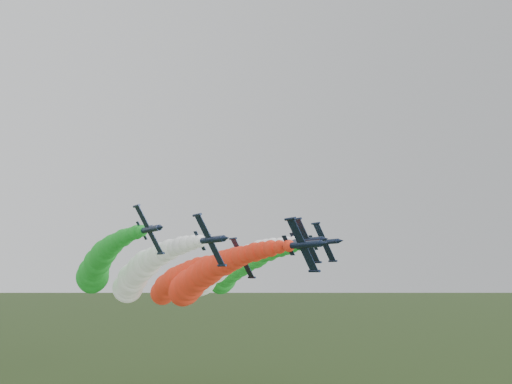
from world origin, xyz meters
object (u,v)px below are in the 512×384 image
jet_inner_right (215,272)px  jet_inner_left (138,274)px  jet_outer_right (236,271)px  jet_outer_left (98,267)px  jet_lead (199,279)px  jet_trail (174,282)px

jet_inner_right → jet_inner_left: bearing=-173.6°
jet_inner_left → jet_outer_right: bearing=18.3°
jet_inner_left → jet_outer_left: 13.83m
jet_inner_left → jet_inner_right: size_ratio=1.00×
jet_inner_left → jet_inner_right: 22.95m
jet_inner_left → jet_outer_right: size_ratio=1.00×
jet_inner_left → jet_inner_right: bearing=6.4°
jet_lead → jet_trail: jet_lead is taller
jet_outer_left → jet_trail: 25.32m
jet_outer_right → jet_trail: (-17.32, 6.23, -3.31)m
jet_inner_left → jet_outer_right: (35.47, 11.71, 1.13)m
jet_outer_left → jet_trail: (24.31, 5.71, -4.15)m
jet_outer_left → jet_inner_right: bearing=-18.4°
jet_inner_right → jet_lead: bearing=-132.2°
jet_lead → jet_outer_right: (24.36, 22.04, 2.25)m
jet_lead → jet_inner_right: size_ratio=1.00×
jet_inner_right → jet_outer_right: bearing=35.8°
jet_lead → jet_inner_left: size_ratio=1.00×
jet_lead → jet_inner_right: 17.50m
jet_inner_left → jet_trail: size_ratio=1.00×
jet_outer_left → jet_outer_right: (41.63, -0.52, -0.83)m
jet_outer_right → jet_lead: bearing=-137.9°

